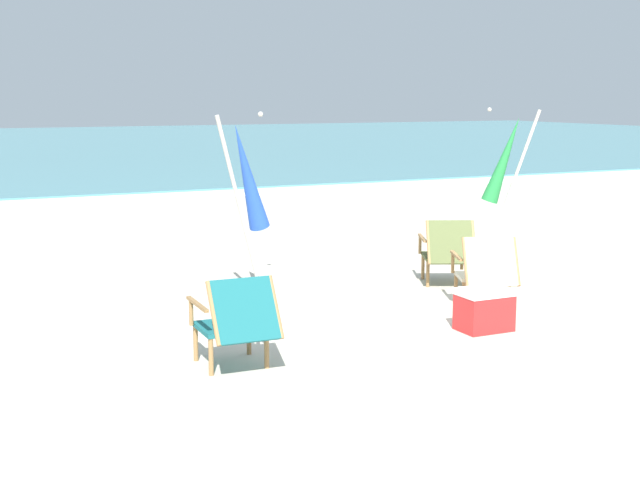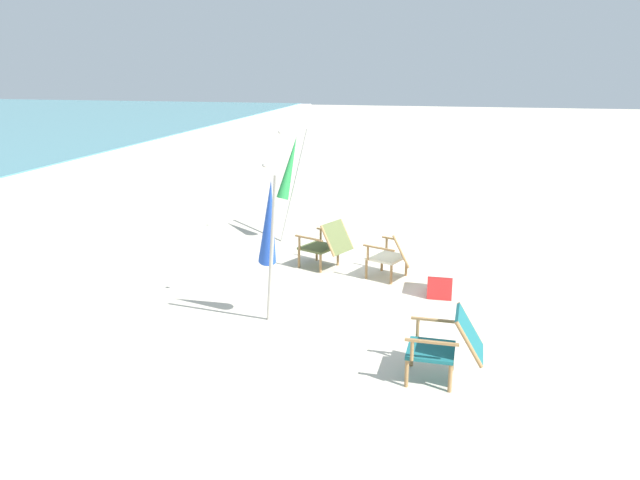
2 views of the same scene
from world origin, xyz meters
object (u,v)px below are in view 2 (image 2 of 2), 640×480
Objects in this scene: beach_chair_front_right at (327,243)px; beach_chair_far_center at (448,343)px; umbrella_furled_green at (290,169)px; umbrella_furled_blue at (269,224)px; cooler_box at (440,281)px; beach_chair_back_left at (397,253)px.

beach_chair_front_right is 3.85m from beach_chair_far_center.
umbrella_furled_green reaches higher than beach_chair_far_center.
umbrella_furled_blue is 2.80m from cooler_box.
beach_chair_far_center is at bearing -148.39° from umbrella_furled_green.
umbrella_furled_green is (3.92, 0.81, 0.01)m from umbrella_furled_blue.
umbrella_furled_green is at bearing 33.52° from beach_chair_front_right.
umbrella_furled_blue reaches higher than beach_chair_far_center.
beach_chair_front_right reaches higher than beach_chair_back_left.
beach_chair_front_right is 2.05m from umbrella_furled_green.
umbrella_furled_blue is (-2.38, 0.20, 0.90)m from beach_chair_front_right.
umbrella_furled_green reaches higher than cooler_box.
beach_chair_front_right reaches higher than beach_chair_far_center.
beach_chair_far_center is at bearing -149.31° from beach_chair_front_right.
cooler_box is (1.59, -2.01, -1.12)m from umbrella_furled_blue.
beach_chair_back_left is 2.96m from umbrella_furled_green.
cooler_box is (-2.32, -2.83, -1.13)m from umbrella_furled_green.
beach_chair_front_right is at bearing 66.42° from cooler_box.
beach_chair_front_right is 2.55m from umbrella_furled_blue.
umbrella_furled_blue reaches higher than beach_chair_front_right.
umbrella_furled_green is at bearing 49.71° from beach_chair_back_left.
beach_chair_back_left is at bearing 53.41° from cooler_box.
beach_chair_front_right is 0.99× the size of beach_chair_back_left.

